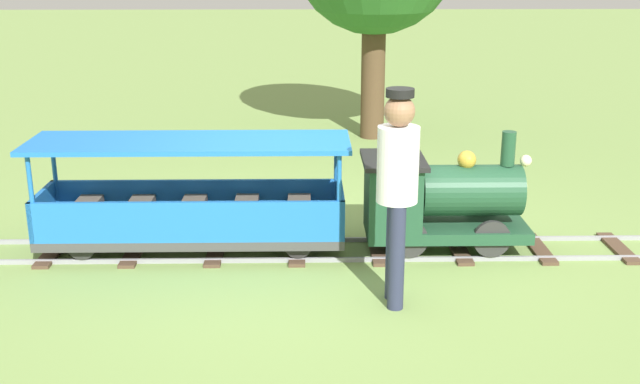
{
  "coord_description": "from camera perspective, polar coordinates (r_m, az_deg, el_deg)",
  "views": [
    {
      "loc": [
        6.32,
        -0.11,
        2.52
      ],
      "look_at": [
        0.0,
        0.01,
        0.55
      ],
      "focal_mm": 43.35,
      "sensor_mm": 36.0,
      "label": 1
    }
  ],
  "objects": [
    {
      "name": "ground_plane",
      "position": [
        6.81,
        -0.08,
        -4.43
      ],
      "size": [
        60.0,
        60.0,
        0.0
      ],
      "primitive_type": "plane",
      "color": "#75934C"
    },
    {
      "name": "track",
      "position": [
        6.8,
        -1.69,
        -4.3
      ],
      "size": [
        0.72,
        6.4,
        0.04
      ],
      "color": "gray",
      "rests_on": "ground_plane"
    },
    {
      "name": "locomotive",
      "position": [
        6.74,
        8.64,
        -0.49
      ],
      "size": [
        0.68,
        1.45,
        1.03
      ],
      "color": "#1E472D",
      "rests_on": "ground_plane"
    },
    {
      "name": "passenger_car",
      "position": [
        6.73,
        -9.4,
        -1.1
      ],
      "size": [
        0.78,
        2.7,
        0.97
      ],
      "color": "#3F3F3F",
      "rests_on": "ground_plane"
    },
    {
      "name": "conductor_person",
      "position": [
        5.55,
        5.73,
        0.84
      ],
      "size": [
        0.3,
        0.3,
        1.62
      ],
      "color": "#282D47",
      "rests_on": "ground_plane"
    }
  ]
}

